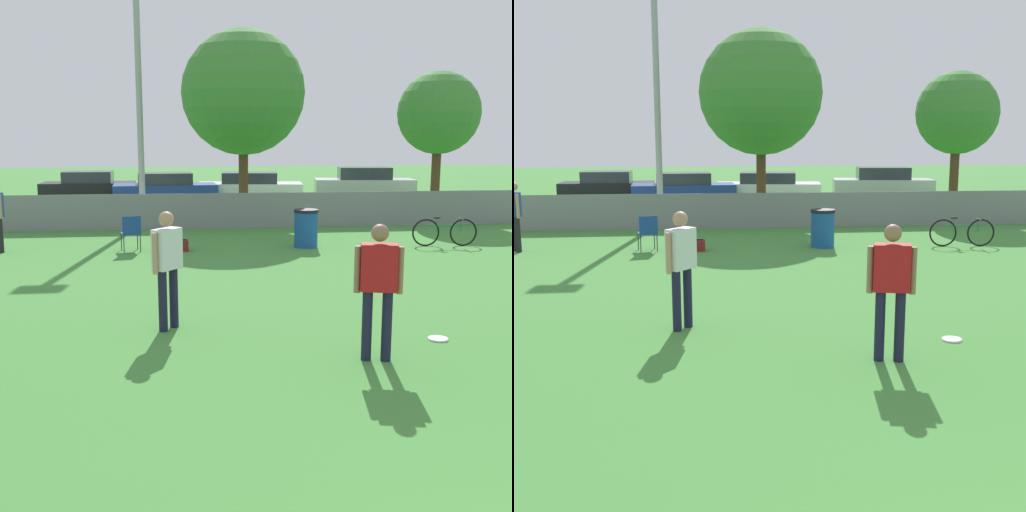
# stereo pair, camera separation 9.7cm
# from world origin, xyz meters

# --- Properties ---
(fence_backline) EXTENTS (28.07, 0.07, 1.21)m
(fence_backline) POSITION_xyz_m (0.00, 18.00, 0.55)
(fence_backline) COLOR gray
(fence_backline) RESTS_ON ground_plane
(light_pole) EXTENTS (0.90, 0.36, 7.88)m
(light_pole) POSITION_xyz_m (-3.62, 19.43, 4.69)
(light_pole) COLOR #9E9EA3
(light_pole) RESTS_ON ground_plane
(tree_near_pole) EXTENTS (4.09, 4.09, 6.30)m
(tree_near_pole) POSITION_xyz_m (-0.25, 19.80, 4.24)
(tree_near_pole) COLOR #4C331E
(tree_near_pole) RESTS_ON ground_plane
(tree_far_right) EXTENTS (2.88, 2.88, 5.08)m
(tree_far_right) POSITION_xyz_m (6.69, 20.22, 3.62)
(tree_far_right) COLOR #4C331E
(tree_far_right) RESTS_ON ground_plane
(player_receiver_white) EXTENTS (0.46, 0.49, 1.76)m
(player_receiver_white) POSITION_xyz_m (-2.62, 7.45, 1.04)
(player_receiver_white) COLOR #191933
(player_receiver_white) RESTS_ON ground_plane
(player_defender_red) EXTENTS (0.60, 0.32, 1.76)m
(player_defender_red) POSITION_xyz_m (0.04, 5.76, 1.04)
(player_defender_red) COLOR #191933
(player_defender_red) RESTS_ON ground_plane
(frisbee_disc) EXTENTS (0.28, 0.28, 0.03)m
(frisbee_disc) POSITION_xyz_m (1.17, 6.48, 0.01)
(frisbee_disc) COLOR white
(frisbee_disc) RESTS_ON ground_plane
(folding_chair_sideline) EXTENTS (0.55, 0.55, 0.90)m
(folding_chair_sideline) POSITION_xyz_m (-3.63, 14.19, 0.52)
(folding_chair_sideline) COLOR #333338
(folding_chair_sideline) RESTS_ON ground_plane
(bicycle_sideline) EXTENTS (1.71, 0.44, 0.77)m
(bicycle_sideline) POSITION_xyz_m (4.45, 14.00, 0.37)
(bicycle_sideline) COLOR black
(bicycle_sideline) RESTS_ON ground_plane
(trash_bin) EXTENTS (0.63, 0.63, 0.98)m
(trash_bin) POSITION_xyz_m (0.82, 14.31, 0.49)
(trash_bin) COLOR #194C99
(trash_bin) RESTS_ON ground_plane
(gear_bag_sideline) EXTENTS (0.59, 0.33, 0.29)m
(gear_bag_sideline) POSITION_xyz_m (-2.51, 14.11, 0.13)
(gear_bag_sideline) COLOR maroon
(gear_bag_sideline) RESTS_ON ground_plane
(parked_car_dark) EXTENTS (4.02, 1.85, 1.33)m
(parked_car_dark) POSITION_xyz_m (-6.37, 27.16, 0.65)
(parked_car_dark) COLOR black
(parked_car_dark) RESTS_ON ground_plane
(parked_car_blue) EXTENTS (4.39, 2.08, 1.33)m
(parked_car_blue) POSITION_xyz_m (-2.99, 25.50, 0.66)
(parked_car_blue) COLOR black
(parked_car_blue) RESTS_ON ground_plane
(parked_car_white) EXTENTS (4.71, 2.40, 1.30)m
(parked_car_white) POSITION_xyz_m (0.65, 25.95, 0.66)
(parked_car_white) COLOR black
(parked_car_white) RESTS_ON ground_plane
(parked_car_silver) EXTENTS (4.70, 2.36, 1.45)m
(parked_car_silver) POSITION_xyz_m (6.05, 26.91, 0.69)
(parked_car_silver) COLOR black
(parked_car_silver) RESTS_ON ground_plane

